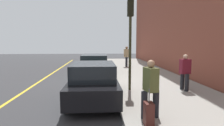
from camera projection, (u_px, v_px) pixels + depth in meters
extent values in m
plane|color=#333335|center=(94.00, 81.00, 11.22)|extent=(56.00, 56.00, 0.00)
cube|color=gray|center=(148.00, 79.00, 11.43)|extent=(28.00, 4.60, 0.15)
cube|color=gold|center=(39.00, 82.00, 11.01)|extent=(28.00, 0.14, 0.01)
cube|color=white|center=(105.00, 73.00, 13.49)|extent=(4.38, 0.56, 0.22)
cylinder|color=black|center=(76.00, 85.00, 8.74)|extent=(0.64, 0.22, 0.64)
cylinder|color=black|center=(112.00, 85.00, 8.86)|extent=(0.64, 0.22, 0.64)
cylinder|color=black|center=(67.00, 103.00, 6.17)|extent=(0.64, 0.22, 0.64)
cylinder|color=black|center=(118.00, 102.00, 6.29)|extent=(0.64, 0.22, 0.64)
cube|color=black|center=(94.00, 86.00, 7.48)|extent=(4.19, 1.83, 0.64)
cube|color=black|center=(93.00, 71.00, 7.21)|extent=(2.18, 1.62, 0.60)
cylinder|color=black|center=(84.00, 69.00, 14.17)|extent=(0.64, 0.23, 0.64)
cylinder|color=black|center=(107.00, 69.00, 14.26)|extent=(0.64, 0.23, 0.64)
cylinder|color=black|center=(80.00, 76.00, 11.27)|extent=(0.64, 0.23, 0.64)
cylinder|color=black|center=(108.00, 75.00, 11.36)|extent=(0.64, 0.23, 0.64)
cube|color=#1E512D|center=(95.00, 68.00, 12.73)|extent=(4.73, 1.86, 0.64)
cube|color=black|center=(95.00, 59.00, 12.43)|extent=(2.47, 1.63, 0.60)
cylinder|color=black|center=(144.00, 105.00, 5.32)|extent=(0.18, 0.18, 0.78)
cylinder|color=black|center=(156.00, 104.00, 5.42)|extent=(0.18, 0.18, 0.78)
cube|color=brown|center=(151.00, 79.00, 5.29)|extent=(0.50, 0.38, 0.67)
sphere|color=tan|center=(151.00, 64.00, 5.24)|extent=(0.22, 0.22, 0.22)
cylinder|color=black|center=(127.00, 62.00, 17.06)|extent=(0.20, 0.20, 0.85)
cylinder|color=black|center=(126.00, 62.00, 16.67)|extent=(0.20, 0.20, 0.85)
cube|color=tan|center=(127.00, 53.00, 16.78)|extent=(0.38, 0.53, 0.72)
sphere|color=brown|center=(127.00, 48.00, 16.73)|extent=(0.24, 0.24, 0.24)
cylinder|color=black|center=(182.00, 81.00, 8.65)|extent=(0.18, 0.18, 0.76)
cylinder|color=black|center=(187.00, 83.00, 8.30)|extent=(0.18, 0.18, 0.76)
cube|color=maroon|center=(185.00, 66.00, 8.40)|extent=(0.33, 0.47, 0.65)
sphere|color=#D8AD8C|center=(186.00, 57.00, 8.35)|extent=(0.21, 0.21, 0.21)
cylinder|color=#2D2D19|center=(130.00, 54.00, 8.49)|extent=(0.12, 0.12, 3.29)
cube|color=black|center=(130.00, 8.00, 8.27)|extent=(0.26, 0.26, 0.70)
sphere|color=red|center=(130.00, 4.00, 8.40)|extent=(0.14, 0.14, 0.14)
sphere|color=orange|center=(130.00, 9.00, 8.42)|extent=(0.14, 0.14, 0.14)
sphere|color=green|center=(130.00, 14.00, 8.44)|extent=(0.14, 0.14, 0.14)
cube|color=#471E19|center=(149.00, 114.00, 4.86)|extent=(0.34, 0.22, 0.61)
cylinder|color=#4C4C4C|center=(149.00, 96.00, 4.81)|extent=(0.03, 0.03, 0.36)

